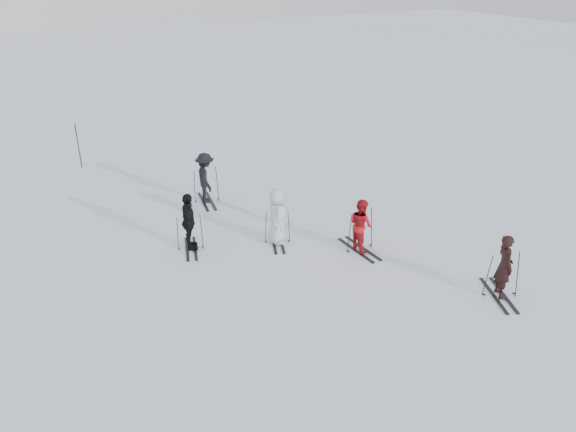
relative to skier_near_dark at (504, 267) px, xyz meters
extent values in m
plane|color=silver|center=(-3.58, 4.07, -0.87)|extent=(120.00, 120.00, 0.00)
imported|color=black|center=(0.00, 0.00, 0.00)|extent=(0.64, 0.75, 1.74)
imported|color=#AA1318|center=(-1.80, 3.81, -0.06)|extent=(0.64, 0.81, 1.62)
imported|color=silver|center=(-3.78, 5.39, 0.01)|extent=(0.83, 1.01, 1.77)
imported|color=black|center=(-6.30, 6.25, 0.02)|extent=(0.71, 1.12, 1.78)
imported|color=black|center=(-4.60, 9.41, 0.03)|extent=(0.85, 1.26, 1.80)
cylinder|color=black|center=(-7.97, 15.29, 0.07)|extent=(0.04, 0.04, 1.88)
camera|label=1|loc=(-10.73, -8.39, 7.30)|focal=35.00mm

